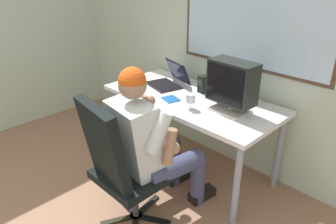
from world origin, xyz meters
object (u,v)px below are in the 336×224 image
Objects in this scene: office_chair at (119,162)px; coffee_mug at (133,82)px; laptop at (170,79)px; desk at (191,104)px; person_seated at (151,141)px; cd_case at (171,99)px; crt_monitor at (232,84)px; wine_glass at (191,99)px; desk_speaker at (204,84)px.

coffee_mug is (-0.72, 0.73, 0.23)m from office_chair.
office_chair is 10.28× the size of coffee_mug.
desk is at bearing -14.67° from laptop.
person_seated is 0.89m from coffee_mug.
crt_monitor is at bearing 18.52° from cd_case.
coffee_mug is (-0.98, -0.20, -0.19)m from crt_monitor.
wine_glass reaches higher than cd_case.
desk_speaker is at bearing 114.30° from wine_glass.
coffee_mug is at bearing 134.56° from office_chair.
office_chair is 1.17m from laptop.
person_seated is 9.32× the size of wine_glass.
crt_monitor is 2.60× the size of desk_speaker.
cd_case is (-0.25, 0.03, -0.08)m from wine_glass.
crt_monitor is (0.26, 0.93, 0.41)m from office_chair.
person_seated is 0.57m from cd_case.
person_seated is at bearing -53.80° from laptop.
wine_glass is at bearing 89.07° from office_chair.
office_chair is 0.85× the size of person_seated.
laptop is 0.38m from cd_case.
laptop is 4.03× the size of coffee_mug.
desk_speaker is (-0.42, 0.17, -0.16)m from crt_monitor.
crt_monitor reaches higher than wine_glass.
crt_monitor reaches higher than desk.
coffee_mug is at bearing -168.55° from crt_monitor.
person_seated is 3.01× the size of laptop.
coffee_mug is at bearing -160.45° from desk.
desk_speaker reaches higher than wine_glass.
desk is 9.46× the size of cd_case.
crt_monitor is at bearing 74.16° from office_chair.
office_chair reaches higher than desk.
office_chair reaches higher than desk_speaker.
wine_glass reaches higher than coffee_mug.
desk is 0.95m from office_chair.
desk_speaker is 1.58× the size of coffee_mug.
desk_speaker is (-0.17, 0.37, -0.01)m from wine_glass.
cd_case is at bearing -117.23° from desk.
desk is at bearing 129.88° from wine_glass.
person_seated reaches higher than office_chair.
desk is 15.90× the size of coffee_mug.
cd_case is at bearing -161.48° from crt_monitor.
wine_glass is 0.73m from coffee_mug.
desk_speaker is at bearing 157.61° from crt_monitor.
desk is at bearing 105.90° from person_seated.
office_chair is 6.12× the size of cd_case.
cd_case is (-0.09, -0.17, 0.08)m from desk.
desk is at bearing -89.67° from desk_speaker.
crt_monitor is at bearing 37.87° from wine_glass.
laptop is at bearing 172.94° from crt_monitor.
cd_case is at bearing -104.30° from desk_speaker.
person_seated is at bearing -87.42° from wine_glass.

